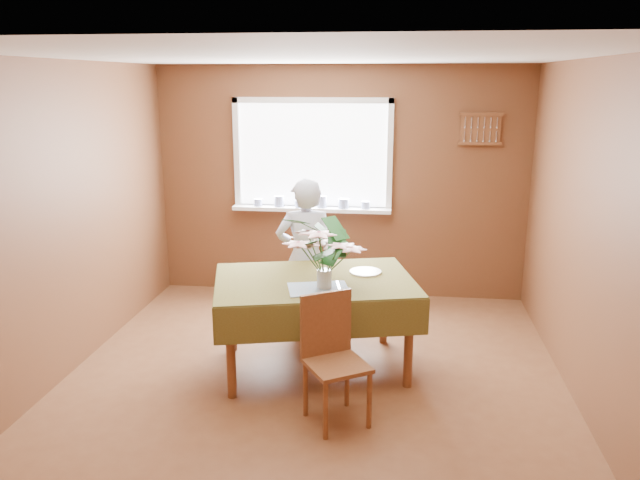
# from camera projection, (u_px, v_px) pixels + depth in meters

# --- Properties ---
(floor) EXTENTS (4.50, 4.50, 0.00)m
(floor) POSITION_uv_depth(u_px,v_px,m) (311.00, 386.00, 4.91)
(floor) COLOR brown
(floor) RESTS_ON ground
(ceiling) EXTENTS (4.50, 4.50, 0.00)m
(ceiling) POSITION_uv_depth(u_px,v_px,m) (310.00, 56.00, 4.29)
(ceiling) COLOR white
(ceiling) RESTS_ON wall_back
(wall_back) EXTENTS (4.00, 0.00, 4.00)m
(wall_back) POSITION_uv_depth(u_px,v_px,m) (340.00, 183.00, 6.76)
(wall_back) COLOR brown
(wall_back) RESTS_ON floor
(wall_front) EXTENTS (4.00, 0.00, 4.00)m
(wall_front) POSITION_uv_depth(u_px,v_px,m) (228.00, 368.00, 2.44)
(wall_front) COLOR brown
(wall_front) RESTS_ON floor
(wall_left) EXTENTS (0.00, 4.50, 4.50)m
(wall_left) POSITION_uv_depth(u_px,v_px,m) (56.00, 224.00, 4.85)
(wall_left) COLOR brown
(wall_left) RESTS_ON floor
(wall_right) EXTENTS (0.00, 4.50, 4.50)m
(wall_right) POSITION_uv_depth(u_px,v_px,m) (594.00, 241.00, 4.35)
(wall_right) COLOR brown
(wall_right) RESTS_ON floor
(window_assembly) EXTENTS (1.72, 0.20, 1.22)m
(window_assembly) POSITION_uv_depth(u_px,v_px,m) (312.00, 174.00, 6.72)
(window_assembly) COLOR white
(window_assembly) RESTS_ON wall_back
(spoon_rack) EXTENTS (0.44, 0.05, 0.33)m
(spoon_rack) POSITION_uv_depth(u_px,v_px,m) (481.00, 129.00, 6.40)
(spoon_rack) COLOR brown
(spoon_rack) RESTS_ON wall_back
(dining_table) EXTENTS (1.82, 1.46, 0.78)m
(dining_table) POSITION_uv_depth(u_px,v_px,m) (315.00, 290.00, 5.07)
(dining_table) COLOR brown
(dining_table) RESTS_ON floor
(chair_far) EXTENTS (0.45, 0.46, 0.93)m
(chair_far) POSITION_uv_depth(u_px,v_px,m) (313.00, 277.00, 5.96)
(chair_far) COLOR brown
(chair_far) RESTS_ON floor
(chair_near) EXTENTS (0.54, 0.54, 0.91)m
(chair_near) POSITION_uv_depth(u_px,v_px,m) (332.00, 352.00, 4.36)
(chair_near) COLOR brown
(chair_near) RESTS_ON floor
(seated_woman) EXTENTS (0.61, 0.47, 1.49)m
(seated_woman) POSITION_uv_depth(u_px,v_px,m) (305.00, 258.00, 5.76)
(seated_woman) COLOR white
(seated_woman) RESTS_ON floor
(flower_bouquet) EXTENTS (0.59, 0.59, 0.51)m
(flower_bouquet) POSITION_uv_depth(u_px,v_px,m) (324.00, 247.00, 4.75)
(flower_bouquet) COLOR white
(flower_bouquet) RESTS_ON dining_table
(side_plate) EXTENTS (0.30, 0.30, 0.01)m
(side_plate) POSITION_uv_depth(u_px,v_px,m) (366.00, 272.00, 5.21)
(side_plate) COLOR white
(side_plate) RESTS_ON dining_table
(table_knife) EXTENTS (0.06, 0.20, 0.00)m
(table_knife) POSITION_uv_depth(u_px,v_px,m) (338.00, 285.00, 4.87)
(table_knife) COLOR silver
(table_knife) RESTS_ON dining_table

